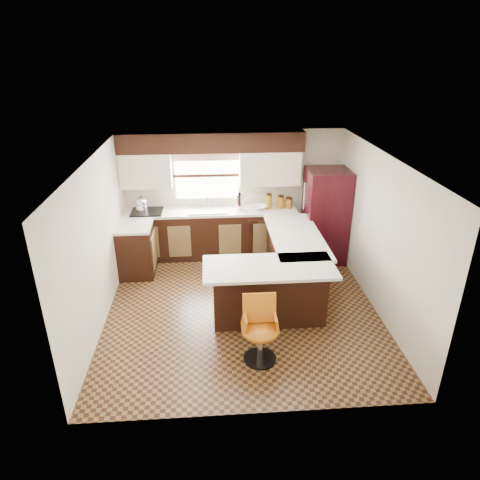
{
  "coord_description": "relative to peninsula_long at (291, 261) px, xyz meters",
  "views": [
    {
      "loc": [
        -0.46,
        -5.78,
        3.81
      ],
      "look_at": [
        0.0,
        0.45,
        0.96
      ],
      "focal_mm": 32.0,
      "sensor_mm": 36.0,
      "label": 1
    }
  ],
  "objects": [
    {
      "name": "floor",
      "position": [
        -0.9,
        -0.62,
        -0.45
      ],
      "size": [
        4.4,
        4.4,
        0.0
      ],
      "primitive_type": "plane",
      "color": "#49301A",
      "rests_on": "ground"
    },
    {
      "name": "percolator",
      "position": [
        -0.8,
        1.28,
        0.65
      ],
      "size": [
        0.15,
        0.15,
        0.31
      ],
      "primitive_type": "cylinder",
      "color": "silver",
      "rests_on": "counter_back"
    },
    {
      "name": "wall_left",
      "position": [
        -3.0,
        -0.62,
        0.75
      ],
      "size": [
        0.0,
        4.4,
        4.4
      ],
      "primitive_type": "plane",
      "rotation": [
        1.57,
        0.0,
        1.57
      ],
      "color": "beige",
      "rests_on": "floor"
    },
    {
      "name": "wall_right",
      "position": [
        1.2,
        -0.62,
        0.75
      ],
      "size": [
        0.0,
        4.4,
        4.4
      ],
      "primitive_type": "plane",
      "rotation": [
        1.57,
        0.0,
        -1.57
      ],
      "color": "beige",
      "rests_on": "floor"
    },
    {
      "name": "wall_back",
      "position": [
        -0.9,
        1.58,
        0.75
      ],
      "size": [
        4.4,
        0.0,
        4.4
      ],
      "primitive_type": "plane",
      "rotation": [
        1.57,
        0.0,
        0.0
      ],
      "color": "beige",
      "rests_on": "floor"
    },
    {
      "name": "valance",
      "position": [
        -1.4,
        1.52,
        1.49
      ],
      "size": [
        1.3,
        0.06,
        0.18
      ],
      "primitive_type": "cube",
      "color": "#D19B93",
      "rests_on": "wall_back"
    },
    {
      "name": "cooktop",
      "position": [
        -2.55,
        1.25,
        0.51
      ],
      "size": [
        0.58,
        0.5,
        0.02
      ],
      "primitive_type": "cube",
      "color": "black",
      "rests_on": "counter_back"
    },
    {
      "name": "mixing_bowl",
      "position": [
        -0.43,
        1.28,
        0.53
      ],
      "size": [
        0.37,
        0.37,
        0.07
      ],
      "primitive_type": "imported",
      "rotation": [
        0.0,
        0.0,
        0.32
      ],
      "color": "white",
      "rests_on": "counter_back"
    },
    {
      "name": "canister_med",
      "position": [
        -0.0,
        1.3,
        0.61
      ],
      "size": [
        0.14,
        0.14,
        0.23
      ],
      "primitive_type": "cylinder",
      "color": "#865A0E",
      "rests_on": "counter_back"
    },
    {
      "name": "bar_chair",
      "position": [
        -0.76,
        -1.92,
        -0.0
      ],
      "size": [
        0.48,
        0.48,
        0.9
      ],
      "primitive_type": null,
      "rotation": [
        0.0,
        0.0,
        -0.01
      ],
      "color": "#C16211",
      "rests_on": "floor"
    },
    {
      "name": "counter_left",
      "position": [
        -2.7,
        0.62,
        0.47
      ],
      "size": [
        0.6,
        0.7,
        0.04
      ],
      "primitive_type": "cube",
      "color": "silver",
      "rests_on": "base_cab_left"
    },
    {
      "name": "peninsula_return",
      "position": [
        -0.53,
        -0.97,
        0.0
      ],
      "size": [
        1.65,
        0.6,
        0.9
      ],
      "primitive_type": "cube",
      "color": "black",
      "rests_on": "floor"
    },
    {
      "name": "counter_pen_long",
      "position": [
        0.05,
        0.0,
        0.47
      ],
      "size": [
        0.84,
        1.95,
        0.04
      ],
      "primitive_type": "cube",
      "color": "silver",
      "rests_on": "peninsula_long"
    },
    {
      "name": "base_cab_left",
      "position": [
        -2.7,
        0.62,
        0.0
      ],
      "size": [
        0.6,
        0.7,
        0.9
      ],
      "primitive_type": "cube",
      "color": "black",
      "rests_on": "floor"
    },
    {
      "name": "counter_back",
      "position": [
        -1.35,
        1.28,
        0.47
      ],
      "size": [
        3.3,
        0.6,
        0.04
      ],
      "primitive_type": "cube",
      "color": "silver",
      "rests_on": "base_cab_back"
    },
    {
      "name": "ceiling",
      "position": [
        -0.9,
        -0.62,
        1.95
      ],
      "size": [
        4.4,
        4.4,
        0.0
      ],
      "primitive_type": "plane",
      "rotation": [
        3.14,
        0.0,
        0.0
      ],
      "color": "silver",
      "rests_on": "wall_back"
    },
    {
      "name": "upper_cab_right",
      "position": [
        -0.22,
        1.4,
        1.27
      ],
      "size": [
        1.14,
        0.35,
        0.64
      ],
      "primitive_type": "cube",
      "color": "beige",
      "rests_on": "wall_back"
    },
    {
      "name": "canister_large",
      "position": [
        -0.23,
        1.3,
        0.63
      ],
      "size": [
        0.13,
        0.13,
        0.27
      ],
      "primitive_type": "cylinder",
      "color": "#865A0E",
      "rests_on": "counter_back"
    },
    {
      "name": "wall_front",
      "position": [
        -0.9,
        -2.83,
        0.75
      ],
      "size": [
        4.4,
        0.0,
        4.4
      ],
      "primitive_type": "plane",
      "rotation": [
        -1.57,
        0.0,
        0.0
      ],
      "color": "beige",
      "rests_on": "floor"
    },
    {
      "name": "peninsula_long",
      "position": [
        0.0,
        0.0,
        0.0
      ],
      "size": [
        0.6,
        1.95,
        0.9
      ],
      "primitive_type": "cube",
      "color": "black",
      "rests_on": "floor"
    },
    {
      "name": "sink",
      "position": [
        -1.4,
        1.25,
        0.51
      ],
      "size": [
        0.75,
        0.45,
        0.03
      ],
      "primitive_type": "cube",
      "color": "#B2B2B7",
      "rests_on": "counter_back"
    },
    {
      "name": "canister_small",
      "position": [
        0.16,
        1.3,
        0.59
      ],
      "size": [
        0.14,
        0.14,
        0.18
      ],
      "primitive_type": "cylinder",
      "color": "#865A0E",
      "rests_on": "counter_back"
    },
    {
      "name": "counter_pen_return",
      "position": [
        -0.55,
        -1.06,
        0.47
      ],
      "size": [
        1.89,
        0.84,
        0.04
      ],
      "primitive_type": "cube",
      "color": "silver",
      "rests_on": "peninsula_return"
    },
    {
      "name": "kettle",
      "position": [
        -2.64,
        1.26,
        0.67
      ],
      "size": [
        0.22,
        0.22,
        0.3
      ],
      "primitive_type": null,
      "color": "silver",
      "rests_on": "cooktop"
    },
    {
      "name": "base_cab_back",
      "position": [
        -1.35,
        1.28,
        0.0
      ],
      "size": [
        3.3,
        0.6,
        0.9
      ],
      "primitive_type": "cube",
      "color": "black",
      "rests_on": "floor"
    },
    {
      "name": "upper_cab_left",
      "position": [
        -2.52,
        1.4,
        1.27
      ],
      "size": [
        0.94,
        0.35,
        0.64
      ],
      "primitive_type": "cube",
      "color": "beige",
      "rests_on": "wall_back"
    },
    {
      "name": "window_pane",
      "position": [
        -1.4,
        1.56,
        1.1
      ],
      "size": [
        1.2,
        0.02,
        0.9
      ],
      "primitive_type": "cube",
      "color": "white",
      "rests_on": "wall_back"
    },
    {
      "name": "soffit",
      "position": [
        -1.3,
        1.4,
        1.77
      ],
      "size": [
        3.4,
        0.35,
        0.36
      ],
      "primitive_type": "cube",
      "color": "black",
      "rests_on": "wall_back"
    },
    {
      "name": "refrigerator",
      "position": [
        0.8,
        0.95,
        0.44
      ],
      "size": [
        0.76,
        0.73,
        1.78
      ],
      "primitive_type": "cube",
      "color": "black",
      "rests_on": "floor"
    },
    {
      "name": "dishwasher",
      "position": [
        -0.35,
        0.99,
        -0.02
      ],
      "size": [
        0.58,
        0.03,
        0.78
      ],
      "primitive_type": "cube",
      "color": "black",
      "rests_on": "floor"
    }
  ]
}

